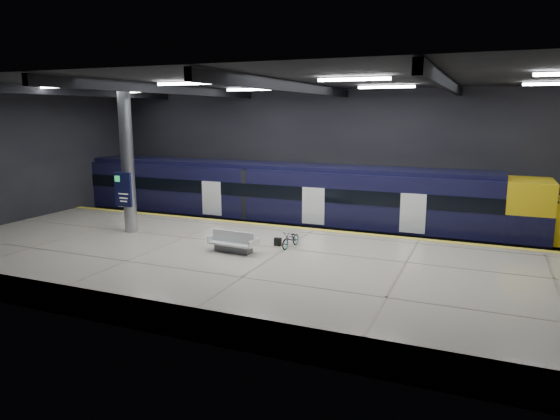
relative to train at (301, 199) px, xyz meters
The scene contains 10 objects.
ground 6.12m from the train, 72.61° to the right, with size 30.00×30.00×0.00m, color black.
room_shell 6.82m from the train, 72.62° to the right, with size 30.10×16.10×8.05m.
platform 8.32m from the train, 77.85° to the right, with size 30.00×11.00×1.10m, color #B6AA9A.
safety_strip 3.38m from the train, 57.92° to the right, with size 30.00×0.40×0.01m, color yellow.
rails 2.62m from the train, ahead, with size 30.00×1.52×0.16m.
train is the anchor object (origin of this frame).
bench 7.83m from the train, 90.35° to the right, with size 2.05×0.96×0.89m.
bicycle 6.52m from the train, 73.37° to the right, with size 0.48×1.39×0.73m, color #99999E.
pannier_bag 6.39m from the train, 78.57° to the right, with size 0.30×0.18×0.35m, color black.
info_column 9.37m from the train, 133.91° to the right, with size 0.90×0.78×6.90m.
Camera 1 is at (7.60, -19.79, 6.75)m, focal length 32.00 mm.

